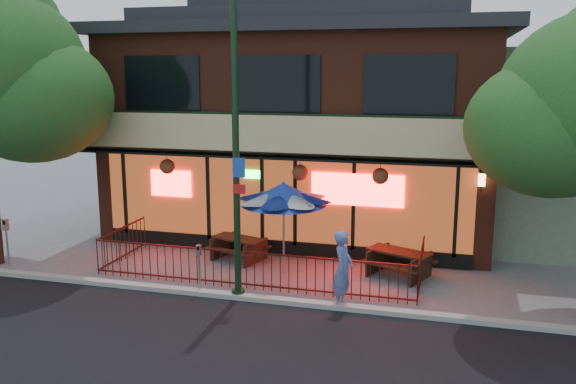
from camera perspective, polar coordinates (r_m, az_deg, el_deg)
name	(u,v)px	position (r m, az deg, el deg)	size (l,w,h in m)	color
ground	(244,291)	(15.33, -4.15, -9.26)	(80.00, 80.00, 0.00)	gray
curb	(237,296)	(14.87, -4.80, -9.70)	(80.00, 0.25, 0.12)	#999993
restaurant_building	(310,107)	(21.22, 2.10, 7.95)	(12.96, 9.49, 8.05)	#5F291B
patio_fence	(250,261)	(15.57, -3.57, -6.47)	(8.44, 2.62, 1.00)	#43100E
street_light	(236,169)	(14.15, -4.87, 2.19)	(0.43, 0.32, 7.00)	black
picnic_table_left	(239,245)	(17.65, -4.63, -4.98)	(1.83, 1.60, 0.66)	#3B2315
picnic_table_right	(399,260)	(16.47, 10.35, -6.23)	(2.02, 1.81, 0.71)	#301E10
patio_umbrella	(284,194)	(15.96, -0.41, -0.17)	(2.26, 2.26, 2.58)	gray
pedestrian	(343,269)	(14.10, 5.17, -7.23)	(0.67, 0.44, 1.82)	#556AAA
parking_meter_near	(199,261)	(15.06, -8.32, -6.39)	(0.12, 0.10, 1.23)	gray
parking_meter_far	(7,237)	(17.87, -24.83, -3.83)	(0.14, 0.13, 1.53)	#9C9EA4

